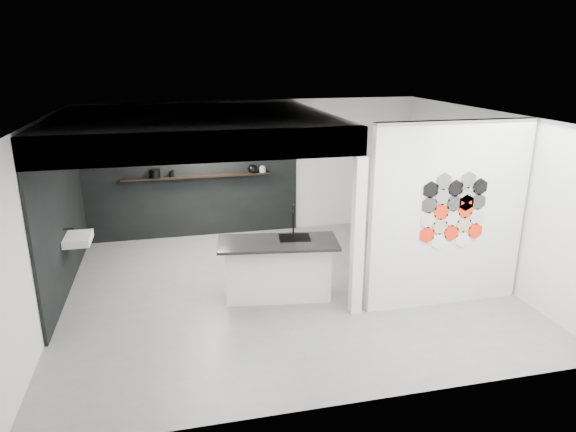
{
  "coord_description": "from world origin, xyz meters",
  "views": [
    {
      "loc": [
        -1.72,
        -7.49,
        3.67
      ],
      "look_at": [
        0.1,
        0.3,
        1.15
      ],
      "focal_mm": 32.0,
      "sensor_mm": 36.0,
      "label": 1
    }
  ],
  "objects_px": {
    "wall_basin": "(78,239)",
    "glass_vase": "(262,169)",
    "kitchen_island": "(278,268)",
    "kettle": "(253,169)",
    "glass_bowl": "(262,170)",
    "utensil_cup": "(171,174)",
    "bottle_dark": "(173,173)",
    "stockpot": "(155,174)",
    "partition_panel": "(448,216)"
  },
  "relations": [
    {
      "from": "partition_panel",
      "to": "kettle",
      "type": "relative_size",
      "value": 13.8
    },
    {
      "from": "wall_basin",
      "to": "glass_bowl",
      "type": "distance_m",
      "value": 4.0
    },
    {
      "from": "partition_panel",
      "to": "kitchen_island",
      "type": "height_order",
      "value": "partition_panel"
    },
    {
      "from": "kettle",
      "to": "bottle_dark",
      "type": "relative_size",
      "value": 1.47
    },
    {
      "from": "glass_bowl",
      "to": "stockpot",
      "type": "bearing_deg",
      "value": 180.0
    },
    {
      "from": "kettle",
      "to": "glass_vase",
      "type": "bearing_deg",
      "value": 2.77
    },
    {
      "from": "glass_bowl",
      "to": "glass_vase",
      "type": "distance_m",
      "value": 0.02
    },
    {
      "from": "stockpot",
      "to": "partition_panel",
      "type": "bearing_deg",
      "value": -42.25
    },
    {
      "from": "kettle",
      "to": "glass_bowl",
      "type": "xyz_separation_m",
      "value": [
        0.21,
        0.0,
        -0.04
      ]
    },
    {
      "from": "glass_bowl",
      "to": "bottle_dark",
      "type": "bearing_deg",
      "value": 180.0
    },
    {
      "from": "utensil_cup",
      "to": "partition_panel",
      "type": "bearing_deg",
      "value": -44.45
    },
    {
      "from": "wall_basin",
      "to": "kettle",
      "type": "xyz_separation_m",
      "value": [
        3.18,
        2.07,
        0.56
      ]
    },
    {
      "from": "wall_basin",
      "to": "kitchen_island",
      "type": "height_order",
      "value": "kitchen_island"
    },
    {
      "from": "kitchen_island",
      "to": "partition_panel",
      "type": "bearing_deg",
      "value": -8.9
    },
    {
      "from": "wall_basin",
      "to": "stockpot",
      "type": "height_order",
      "value": "stockpot"
    },
    {
      "from": "partition_panel",
      "to": "wall_basin",
      "type": "height_order",
      "value": "partition_panel"
    },
    {
      "from": "glass_vase",
      "to": "bottle_dark",
      "type": "bearing_deg",
      "value": 180.0
    },
    {
      "from": "partition_panel",
      "to": "glass_vase",
      "type": "xyz_separation_m",
      "value": [
        -2.08,
        3.87,
        -0.01
      ]
    },
    {
      "from": "wall_basin",
      "to": "glass_bowl",
      "type": "bearing_deg",
      "value": 31.35
    },
    {
      "from": "wall_basin",
      "to": "utensil_cup",
      "type": "xyz_separation_m",
      "value": [
        1.53,
        2.07,
        0.53
      ]
    },
    {
      "from": "kitchen_island",
      "to": "kettle",
      "type": "xyz_separation_m",
      "value": [
        0.14,
        3.12,
        0.91
      ]
    },
    {
      "from": "wall_basin",
      "to": "glass_vase",
      "type": "relative_size",
      "value": 4.47
    },
    {
      "from": "stockpot",
      "to": "utensil_cup",
      "type": "height_order",
      "value": "stockpot"
    },
    {
      "from": "bottle_dark",
      "to": "utensil_cup",
      "type": "height_order",
      "value": "bottle_dark"
    },
    {
      "from": "partition_panel",
      "to": "utensil_cup",
      "type": "bearing_deg",
      "value": 135.55
    },
    {
      "from": "wall_basin",
      "to": "glass_bowl",
      "type": "relative_size",
      "value": 4.4
    },
    {
      "from": "wall_basin",
      "to": "utensil_cup",
      "type": "relative_size",
      "value": 5.4
    },
    {
      "from": "partition_panel",
      "to": "glass_bowl",
      "type": "distance_m",
      "value": 4.39
    },
    {
      "from": "kettle",
      "to": "glass_bowl",
      "type": "bearing_deg",
      "value": 2.77
    },
    {
      "from": "wall_basin",
      "to": "kitchen_island",
      "type": "distance_m",
      "value": 3.24
    },
    {
      "from": "stockpot",
      "to": "bottle_dark",
      "type": "bearing_deg",
      "value": 0.0
    },
    {
      "from": "kettle",
      "to": "bottle_dark",
      "type": "bearing_deg",
      "value": -177.23
    },
    {
      "from": "stockpot",
      "to": "kettle",
      "type": "height_order",
      "value": "kettle"
    },
    {
      "from": "partition_panel",
      "to": "kitchen_island",
      "type": "bearing_deg",
      "value": 162.82
    },
    {
      "from": "kettle",
      "to": "bottle_dark",
      "type": "xyz_separation_m",
      "value": [
        -1.63,
        0.0,
        -0.02
      ]
    },
    {
      "from": "glass_bowl",
      "to": "partition_panel",
      "type": "bearing_deg",
      "value": -61.77
    },
    {
      "from": "bottle_dark",
      "to": "kettle",
      "type": "bearing_deg",
      "value": 0.0
    },
    {
      "from": "kitchen_island",
      "to": "bottle_dark",
      "type": "distance_m",
      "value": 3.57
    },
    {
      "from": "stockpot",
      "to": "bottle_dark",
      "type": "relative_size",
      "value": 1.48
    },
    {
      "from": "utensil_cup",
      "to": "kettle",
      "type": "bearing_deg",
      "value": 0.0
    },
    {
      "from": "kitchen_island",
      "to": "glass_vase",
      "type": "relative_size",
      "value": 14.25
    },
    {
      "from": "wall_basin",
      "to": "glass_vase",
      "type": "bearing_deg",
      "value": 31.35
    },
    {
      "from": "kettle",
      "to": "glass_vase",
      "type": "xyz_separation_m",
      "value": [
        0.21,
        0.0,
        -0.02
      ]
    },
    {
      "from": "glass_bowl",
      "to": "utensil_cup",
      "type": "bearing_deg",
      "value": 180.0
    },
    {
      "from": "glass_vase",
      "to": "kettle",
      "type": "bearing_deg",
      "value": 180.0
    },
    {
      "from": "kettle",
      "to": "glass_vase",
      "type": "distance_m",
      "value": 0.21
    },
    {
      "from": "glass_vase",
      "to": "wall_basin",
      "type": "bearing_deg",
      "value": -148.65
    },
    {
      "from": "partition_panel",
      "to": "wall_basin",
      "type": "distance_m",
      "value": 5.78
    },
    {
      "from": "partition_panel",
      "to": "stockpot",
      "type": "distance_m",
      "value": 5.75
    },
    {
      "from": "stockpot",
      "to": "kettle",
      "type": "xyz_separation_m",
      "value": [
        1.97,
        0.0,
        0.0
      ]
    }
  ]
}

